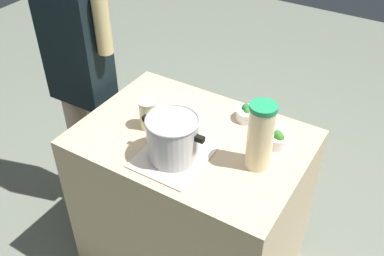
% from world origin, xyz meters
% --- Properties ---
extents(ground_plane, '(8.00, 8.00, 0.00)m').
position_xyz_m(ground_plane, '(0.00, 0.00, 0.00)').
color(ground_plane, slate).
extents(counter_slab, '(1.07, 0.75, 0.91)m').
position_xyz_m(counter_slab, '(0.00, 0.00, 0.46)').
color(counter_slab, tan).
rests_on(counter_slab, ground_plane).
extents(dish_cloth, '(0.29, 0.33, 0.01)m').
position_xyz_m(dish_cloth, '(-0.01, 0.17, 0.92)').
color(dish_cloth, beige).
rests_on(dish_cloth, counter_slab).
extents(cooking_pot, '(0.30, 0.24, 0.20)m').
position_xyz_m(cooking_pot, '(-0.01, 0.17, 1.02)').
color(cooking_pot, '#B7B7BC').
rests_on(cooking_pot, dish_cloth).
extents(lemonade_pitcher, '(0.11, 0.11, 0.31)m').
position_xyz_m(lemonade_pitcher, '(-0.34, 0.02, 1.07)').
color(lemonade_pitcher, beige).
rests_on(lemonade_pitcher, counter_slab).
extents(mason_jar, '(0.09, 0.09, 0.15)m').
position_xyz_m(mason_jar, '(0.22, 0.04, 0.98)').
color(mason_jar, beige).
rests_on(mason_jar, counter_slab).
extents(broccoli_bowl_front, '(0.11, 0.11, 0.08)m').
position_xyz_m(broccoli_bowl_front, '(-0.36, -0.15, 0.95)').
color(broccoli_bowl_front, silver).
rests_on(broccoli_bowl_front, counter_slab).
extents(broccoli_bowl_center, '(0.12, 0.12, 0.08)m').
position_xyz_m(broccoli_bowl_center, '(-0.16, -0.26, 0.94)').
color(broccoli_bowl_center, silver).
rests_on(broccoli_bowl_center, counter_slab).
extents(person_cook, '(0.50, 0.21, 1.64)m').
position_xyz_m(person_cook, '(0.79, -0.11, 0.91)').
color(person_cook, tan).
rests_on(person_cook, ground_plane).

